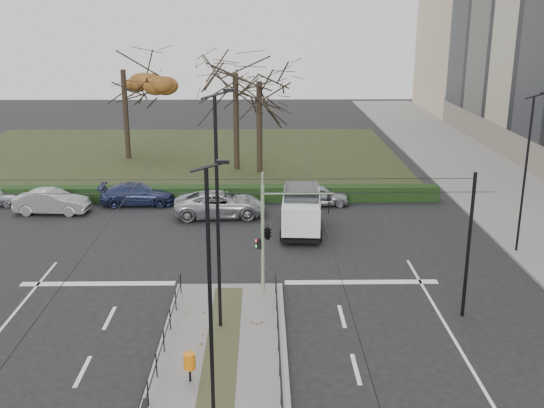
{
  "coord_description": "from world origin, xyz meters",
  "views": [
    {
      "loc": [
        1.51,
        -21.32,
        11.78
      ],
      "look_at": [
        1.94,
        7.05,
        3.26
      ],
      "focal_mm": 42.0,
      "sensor_mm": 36.0,
      "label": 1
    }
  ],
  "objects": [
    {
      "name": "ground",
      "position": [
        0.0,
        0.0,
        0.0
      ],
      "size": [
        140.0,
        140.0,
        0.0
      ],
      "primitive_type": "plane",
      "color": "black",
      "rests_on": "ground"
    },
    {
      "name": "streetlamp_median_near",
      "position": [
        0.05,
        -5.2,
        4.21
      ],
      "size": [
        0.67,
        0.14,
        8.0
      ],
      "color": "black",
      "rests_on": "median_island"
    },
    {
      "name": "white_van",
      "position": [
        3.65,
        12.44,
        1.34
      ],
      "size": [
        2.51,
        5.06,
        2.59
      ],
      "color": "silver",
      "rests_on": "ground"
    },
    {
      "name": "traffic_light",
      "position": [
        1.78,
        4.16,
        2.94
      ],
      "size": [
        3.27,
        1.87,
        4.81
      ],
      "color": "gray",
      "rests_on": "median_island"
    },
    {
      "name": "litter_bin",
      "position": [
        -0.91,
        -2.88,
        0.87
      ],
      "size": [
        0.4,
        0.4,
        1.02
      ],
      "color": "black",
      "rests_on": "median_island"
    },
    {
      "name": "median_railing",
      "position": [
        0.0,
        -2.6,
        0.98
      ],
      "size": [
        4.14,
        13.24,
        0.92
      ],
      "color": "black",
      "rests_on": "median_island"
    },
    {
      "name": "sidewalk_east",
      "position": [
        18.0,
        22.0,
        0.07
      ],
      "size": [
        8.0,
        90.0,
        0.14
      ],
      "primitive_type": "cube",
      "color": "slate",
      "rests_on": "ground"
    },
    {
      "name": "streetlamp_median_far",
      "position": [
        -0.14,
        0.99,
        4.78
      ],
      "size": [
        0.76,
        0.16,
        9.13
      ],
      "color": "black",
      "rests_on": "median_island"
    },
    {
      "name": "median_island",
      "position": [
        0.0,
        -2.5,
        0.07
      ],
      "size": [
        4.4,
        15.0,
        0.14
      ],
      "primitive_type": "cube",
      "color": "slate",
      "rests_on": "ground"
    },
    {
      "name": "parked_car_fifth",
      "position": [
        5.16,
        17.67,
        0.63
      ],
      "size": [
        3.75,
        1.56,
        1.27
      ],
      "primitive_type": "imported",
      "rotation": [
        0.0,
        0.0,
        1.59
      ],
      "color": "#97999E",
      "rests_on": "ground"
    },
    {
      "name": "catenary",
      "position": [
        0.0,
        1.62,
        3.42
      ],
      "size": [
        20.0,
        34.0,
        6.0
      ],
      "color": "black",
      "rests_on": "ground"
    },
    {
      "name": "parked_car_second",
      "position": [
        -11.41,
        16.14,
        0.74
      ],
      "size": [
        4.56,
        1.83,
        1.47
      ],
      "primitive_type": "imported",
      "rotation": [
        0.0,
        0.0,
        1.51
      ],
      "color": "#97999E",
      "rests_on": "ground"
    },
    {
      "name": "bare_tree_near",
      "position": [
        1.28,
        26.3,
        6.45
      ],
      "size": [
        5.57,
        5.57,
        9.12
      ],
      "color": "black",
      "rests_on": "park"
    },
    {
      "name": "bare_tree_center",
      "position": [
        -0.52,
        27.37,
        6.91
      ],
      "size": [
        7.18,
        7.18,
        9.77
      ],
      "color": "black",
      "rests_on": "park"
    },
    {
      "name": "parked_car_fourth",
      "position": [
        -1.05,
        15.38,
        0.77
      ],
      "size": [
        5.7,
        2.95,
        1.54
      ],
      "primitive_type": "imported",
      "rotation": [
        0.0,
        0.0,
        1.64
      ],
      "color": "#97999E",
      "rests_on": "ground"
    },
    {
      "name": "streetlamp_sidewalk",
      "position": [
        14.52,
        9.01,
        4.23
      ],
      "size": [
        0.67,
        0.14,
        8.04
      ],
      "color": "black",
      "rests_on": "sidewalk_east"
    },
    {
      "name": "parked_car_third",
      "position": [
        -6.49,
        17.93,
        0.69
      ],
      "size": [
        4.82,
        2.08,
        1.38
      ],
      "primitive_type": "imported",
      "rotation": [
        0.0,
        0.0,
        1.6
      ],
      "color": "#20284B",
      "rests_on": "ground"
    },
    {
      "name": "hedge",
      "position": [
        -6.0,
        18.6,
        0.5
      ],
      "size": [
        38.0,
        1.0,
        1.0
      ],
      "primitive_type": "cube",
      "color": "black",
      "rests_on": "ground"
    },
    {
      "name": "park",
      "position": [
        -6.0,
        32.0,
        0.05
      ],
      "size": [
        38.0,
        26.0,
        0.1
      ],
      "primitive_type": "cube",
      "color": "black",
      "rests_on": "ground"
    },
    {
      "name": "rust_tree",
      "position": [
        -9.78,
        31.25,
        7.4
      ],
      "size": [
        7.78,
        7.78,
        9.62
      ],
      "color": "black",
      "rests_on": "park"
    }
  ]
}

